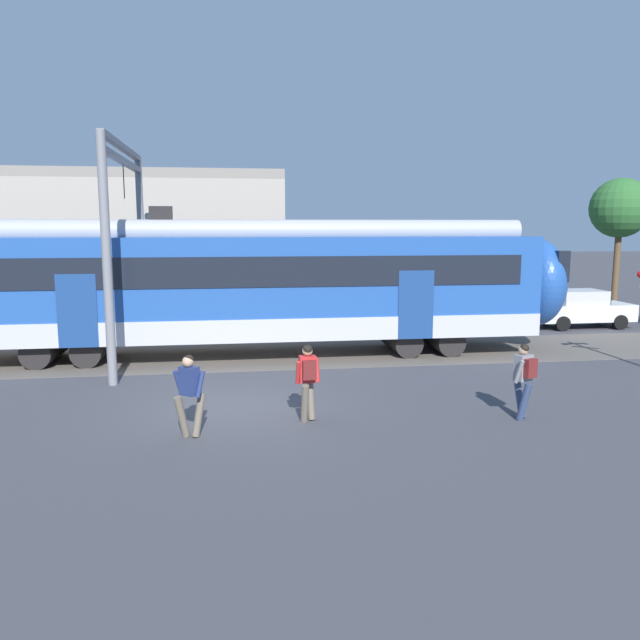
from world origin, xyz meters
name	(u,v)px	position (x,y,z in m)	size (l,w,h in m)	color
ground_plane	(235,408)	(0.00, 0.00, 0.00)	(160.00, 160.00, 0.00)	#424247
pedestrian_navy	(189,390)	(-0.88, -1.90, 0.96)	(0.67, 0.45, 1.67)	#6B6051
pedestrian_red	(308,376)	(1.54, -1.24, 0.99)	(0.53, 0.65, 1.67)	#6B6051
pedestrian_grey	(524,375)	(6.13, -1.75, 0.99)	(0.52, 0.71, 1.67)	navy
parked_car_white	(581,308)	(14.14, 9.57, 0.78)	(4.01, 1.78, 1.54)	silver
catenary_gantry	(126,220)	(-3.17, 5.76, 4.31)	(0.24, 6.64, 6.53)	gray
background_building	(86,248)	(-6.19, 14.07, 3.21)	(16.73, 5.00, 9.20)	#B2A899
street_tree_right	(620,209)	(19.76, 15.87, 4.99)	(3.03, 3.03, 6.55)	brown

